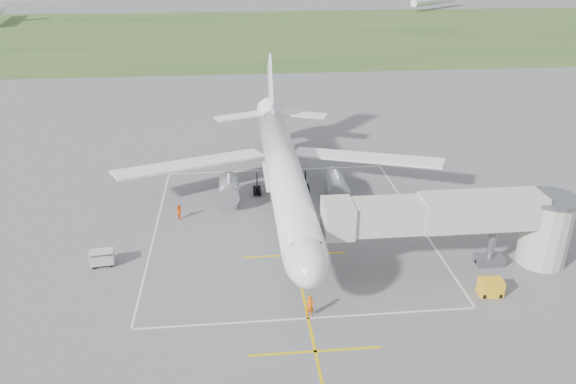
{
  "coord_description": "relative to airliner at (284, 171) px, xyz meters",
  "views": [
    {
      "loc": [
        -5.31,
        -56.67,
        27.95
      ],
      "look_at": [
        -0.03,
        -4.0,
        4.0
      ],
      "focal_mm": 35.0,
      "sensor_mm": 36.0,
      "label": 1
    }
  ],
  "objects": [
    {
      "name": "apron_markings",
      "position": [
        0.0,
        -6.57,
        -4.38
      ],
      "size": [
        28.2,
        60.0,
        0.01
      ],
      "color": "gold",
      "rests_on": "ground"
    },
    {
      "name": "gpu_unit",
      "position": [
        15.98,
        -19.02,
        -3.66
      ],
      "size": [
        2.06,
        1.51,
        1.49
      ],
      "rotation": [
        0.0,
        0.0,
        -0.06
      ],
      "color": "gold",
      "rests_on": "ground"
    },
    {
      "name": "ground",
      "position": [
        0.0,
        -0.75,
        -4.39
      ],
      "size": [
        700.0,
        700.0,
        0.0
      ],
      "primitive_type": "plane",
      "color": "#5C5C5E",
      "rests_on": "ground"
    },
    {
      "name": "ramp_worker_wing",
      "position": [
        -11.62,
        -1.71,
        -3.58
      ],
      "size": [
        0.92,
        0.99,
        1.63
      ],
      "primitive_type": "imported",
      "rotation": [
        0.0,
        0.0,
        2.07
      ],
      "color": "#F15707",
      "rests_on": "ground"
    },
    {
      "name": "grass_strip",
      "position": [
        0.0,
        129.25,
        -4.38
      ],
      "size": [
        700.0,
        120.0,
        0.02
      ],
      "primitive_type": "cube",
      "color": "#345123",
      "rests_on": "ground"
    },
    {
      "name": "baggage_cart",
      "position": [
        -18.11,
        -10.81,
        -3.62
      ],
      "size": [
        2.31,
        1.56,
        1.51
      ],
      "rotation": [
        0.0,
        0.0,
        0.13
      ],
      "color": "#B1B1B1",
      "rests_on": "ground"
    },
    {
      "name": "airliner",
      "position": [
        0.0,
        0.0,
        0.0
      ],
      "size": [
        38.93,
        46.75,
        13.52
      ],
      "color": "white",
      "rests_on": "ground"
    },
    {
      "name": "jet_bridge",
      "position": [
        15.72,
        -14.25,
        0.35
      ],
      "size": [
        23.4,
        5.0,
        7.2
      ],
      "color": "#B0A89F",
      "rests_on": "ground"
    },
    {
      "name": "distant_aircraft",
      "position": [
        -3.37,
        177.09,
        -0.8
      ],
      "size": [
        191.56,
        54.16,
        8.85
      ],
      "color": "white",
      "rests_on": "ground"
    },
    {
      "name": "ramp_worker_nose",
      "position": [
        0.17,
        -20.44,
        -3.43
      ],
      "size": [
        0.75,
        0.54,
        1.92
      ],
      "primitive_type": "imported",
      "rotation": [
        0.0,
        0.0,
        -0.12
      ],
      "color": "#EB5907",
      "rests_on": "ground"
    }
  ]
}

